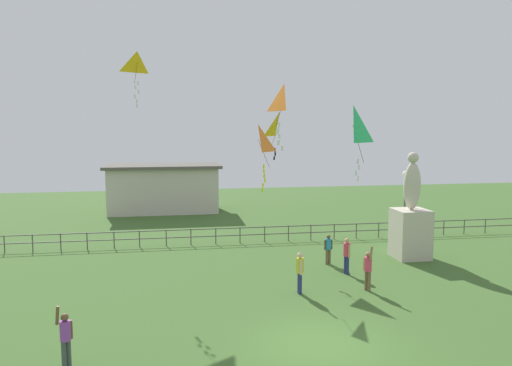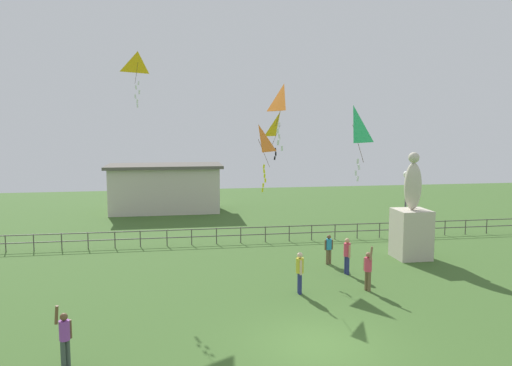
{
  "view_description": "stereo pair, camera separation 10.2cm",
  "coord_description": "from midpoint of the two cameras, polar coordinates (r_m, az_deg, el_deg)",
  "views": [
    {
      "loc": [
        -4.43,
        -14.29,
        6.84
      ],
      "look_at": [
        -1.07,
        5.58,
        4.54
      ],
      "focal_mm": 34.47,
      "sensor_mm": 36.0,
      "label": 1
    },
    {
      "loc": [
        -4.33,
        -14.31,
        6.84
      ],
      "look_at": [
        -1.07,
        5.58,
        4.54
      ],
      "focal_mm": 34.47,
      "sensor_mm": 36.0,
      "label": 2
    }
  ],
  "objects": [
    {
      "name": "person_4",
      "position": [
        25.01,
        8.27,
        -7.39
      ],
      "size": [
        0.45,
        0.28,
        1.5
      ],
      "color": "brown",
      "rests_on": "ground_plane"
    },
    {
      "name": "kite_4",
      "position": [
        18.99,
        11.05,
        6.48
      ],
      "size": [
        1.22,
        1.17,
        2.85
      ],
      "color": "#1EB759"
    },
    {
      "name": "kite_0",
      "position": [
        23.02,
        0.14,
        4.86
      ],
      "size": [
        1.13,
        1.21,
        3.11
      ],
      "color": "orange"
    },
    {
      "name": "statue_monument",
      "position": [
        26.98,
        17.41,
        -4.54
      ],
      "size": [
        1.71,
        1.71,
        5.56
      ],
      "color": "beige",
      "rests_on": "ground_plane"
    },
    {
      "name": "ground_plane",
      "position": [
        16.45,
        7.12,
        -18.13
      ],
      "size": [
        80.0,
        80.0,
        0.0
      ],
      "primitive_type": "plane",
      "color": "#3D6028"
    },
    {
      "name": "waterfront_railing",
      "position": [
        29.25,
        -1.58,
        -5.77
      ],
      "size": [
        36.02,
        0.06,
        0.95
      ],
      "color": "#4C4742",
      "rests_on": "ground_plane"
    },
    {
      "name": "kite_5",
      "position": [
        18.7,
        3.11,
        9.56
      ],
      "size": [
        0.68,
        1.1,
        2.51
      ],
      "color": "orange"
    },
    {
      "name": "person_0",
      "position": [
        15.59,
        -21.42,
        -16.19
      ],
      "size": [
        0.43,
        0.4,
        1.89
      ],
      "color": "#3F4C47",
      "rests_on": "ground_plane"
    },
    {
      "name": "lamppost",
      "position": [
        27.84,
        16.82,
        -1.17
      ],
      "size": [
        0.36,
        0.36,
        4.49
      ],
      "color": "#38383D",
      "rests_on": "ground_plane"
    },
    {
      "name": "person_1",
      "position": [
        20.58,
        4.96,
        -10.02
      ],
      "size": [
        0.32,
        0.52,
        1.74
      ],
      "color": "navy",
      "rests_on": "ground_plane"
    },
    {
      "name": "person_2",
      "position": [
        23.48,
        10.36,
        -8.05
      ],
      "size": [
        0.32,
        0.51,
        1.71
      ],
      "color": "navy",
      "rests_on": "ground_plane"
    },
    {
      "name": "person_3",
      "position": [
        21.38,
        12.73,
        -9.59
      ],
      "size": [
        0.31,
        0.52,
        1.94
      ],
      "color": "brown",
      "rests_on": "ground_plane"
    },
    {
      "name": "kite_1",
      "position": [
        25.19,
        -13.72,
        13.24
      ],
      "size": [
        1.17,
        0.93,
        2.69
      ],
      "color": "yellow"
    },
    {
      "name": "pavilion_building",
      "position": [
        40.61,
        -10.73,
        -0.54
      ],
      "size": [
        9.17,
        4.76,
        3.83
      ],
      "color": "beige",
      "rests_on": "ground_plane"
    },
    {
      "name": "kite_3",
      "position": [
        25.7,
        2.62,
        6.57
      ],
      "size": [
        1.01,
        1.02,
        2.46
      ],
      "color": "yellow"
    }
  ]
}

